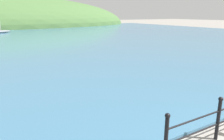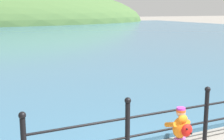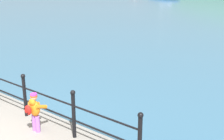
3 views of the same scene
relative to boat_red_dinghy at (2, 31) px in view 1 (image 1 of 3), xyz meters
name	(u,v)px [view 1 (image 1 of 3)]	position (x,y,z in m)	size (l,w,h in m)	color
water	(26,37)	(2.54, -7.94, -0.29)	(80.00, 60.00, 0.10)	#386684
far_hillside	(4,26)	(2.54, 26.40, -0.34)	(72.70, 39.99, 16.24)	#476B38
boat_red_dinghy	(2,31)	(0.00, 0.00, 0.00)	(3.24, 2.42, 4.03)	gray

